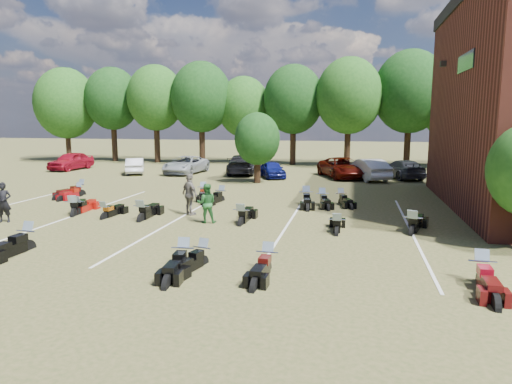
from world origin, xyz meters
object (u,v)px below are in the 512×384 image
(person_black, at_px, (4,202))
(motorcycle_14, at_px, (81,195))
(person_green, at_px, (207,203))
(motorcycle_3, at_px, (183,268))
(car_0, at_px, (71,161))
(car_4, at_px, (272,169))
(person_grey, at_px, (190,194))
(motorcycle_7, at_px, (78,214))

(person_black, xyz_separation_m, motorcycle_14, (-0.93, 7.11, -0.88))
(person_green, height_order, motorcycle_3, person_green)
(person_green, distance_m, motorcycle_14, 11.00)
(car_0, bearing_deg, car_4, -0.63)
(person_grey, xyz_separation_m, motorcycle_14, (-8.31, 3.96, -0.97))
(car_4, relative_size, motorcycle_7, 1.68)
(person_black, height_order, motorcycle_14, person_black)
(person_black, distance_m, motorcycle_14, 7.23)
(motorcycle_3, bearing_deg, motorcycle_14, 128.05)
(car_0, relative_size, motorcycle_3, 2.05)
(car_4, xyz_separation_m, motorcycle_14, (-9.59, -10.55, -0.64))
(motorcycle_7, bearing_deg, motorcycle_3, 136.29)
(person_black, bearing_deg, car_0, 95.96)
(person_black, height_order, motorcycle_7, person_black)
(motorcycle_7, bearing_deg, person_grey, -173.51)
(person_black, height_order, person_grey, person_grey)
(person_grey, xyz_separation_m, motorcycle_7, (-5.23, -1.00, -0.97))
(car_4, distance_m, motorcycle_3, 21.89)
(car_4, xyz_separation_m, person_green, (-0.01, -15.89, 0.22))
(car_4, height_order, motorcycle_7, car_4)
(car_0, xyz_separation_m, person_green, (18.47, -17.60, 0.07))
(person_black, xyz_separation_m, person_green, (8.65, 1.77, -0.02))
(motorcycle_3, relative_size, motorcycle_7, 1.02)
(car_0, xyz_separation_m, motorcycle_14, (8.89, -12.25, -0.79))
(person_green, distance_m, motorcycle_7, 6.56)
(person_black, bearing_deg, motorcycle_7, 24.05)
(car_4, relative_size, person_grey, 1.92)
(car_4, relative_size, motorcycle_14, 1.59)
(car_4, bearing_deg, person_black, -140.55)
(person_black, relative_size, motorcycle_14, 0.75)
(person_green, bearing_deg, car_4, -103.57)
(car_0, height_order, car_4, car_0)
(car_0, relative_size, person_green, 2.71)
(motorcycle_3, height_order, motorcycle_14, motorcycle_14)
(motorcycle_7, bearing_deg, car_0, -59.48)
(person_grey, height_order, motorcycle_7, person_grey)
(motorcycle_7, height_order, motorcycle_14, motorcycle_14)
(person_black, xyz_separation_m, motorcycle_3, (9.87, -4.19, -0.88))
(person_green, bearing_deg, motorcycle_3, 88.09)
(car_0, xyz_separation_m, person_black, (9.82, -19.36, 0.09))
(car_4, bearing_deg, motorcycle_7, -137.19)
(car_4, height_order, person_black, person_black)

